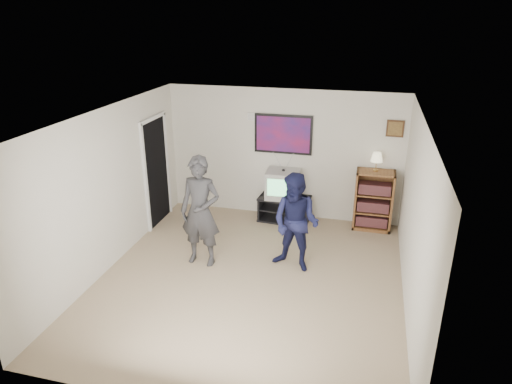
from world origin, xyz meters
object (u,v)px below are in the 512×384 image
at_px(crt_television, 283,184).
at_px(media_stand, 284,209).
at_px(bookshelf, 373,200).
at_px(person_tall, 200,212).
at_px(person_short, 296,223).

bearing_deg(crt_television, media_stand, -2.64).
bearing_deg(bookshelf, crt_television, -178.30).
height_order(media_stand, bookshelf, bookshelf).
bearing_deg(person_tall, media_stand, 64.80).
bearing_deg(person_short, bookshelf, 72.18).
distance_m(person_tall, person_short, 1.49).
distance_m(crt_television, bookshelf, 1.70).
xyz_separation_m(crt_television, person_tall, (-0.95, -1.89, 0.15)).
relative_size(media_stand, person_tall, 0.56).
relative_size(crt_television, person_tall, 0.35).
bearing_deg(person_short, crt_television, 122.87).
xyz_separation_m(media_stand, person_tall, (-0.98, -1.89, 0.65)).
xyz_separation_m(media_stand, bookshelf, (1.65, 0.05, 0.32)).
height_order(media_stand, crt_television, crt_television).
bearing_deg(bookshelf, person_short, -123.36).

